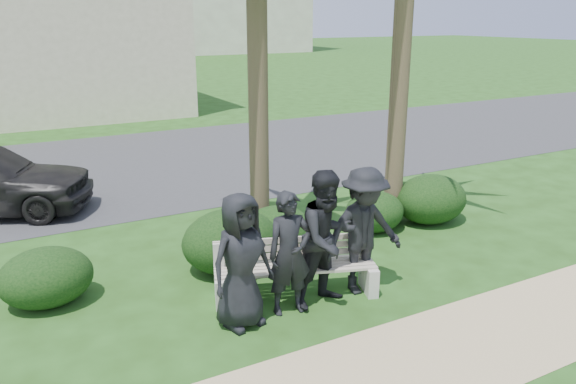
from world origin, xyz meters
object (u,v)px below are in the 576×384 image
park_bench (295,272)px  man_b (290,254)px  man_c (327,239)px  man_d (364,231)px  man_a (241,261)px

park_bench → man_b: size_ratio=1.45×
man_c → man_d: man_c is taller
park_bench → man_a: bearing=-140.7°
man_b → man_a: bearing=-173.5°
man_a → man_b: 0.65m
man_b → park_bench: bearing=58.6°
man_a → man_c: 1.18m
man_a → man_c: (1.18, -0.02, 0.06)m
man_a → man_b: (0.64, -0.00, -0.04)m
man_a → man_c: size_ratio=0.93×
man_c → man_d: size_ratio=1.03×
man_a → man_b: man_a is taller
man_a → man_d: (1.76, 0.02, 0.04)m
park_bench → man_c: 0.71m
man_b → man_c: (0.53, -0.02, 0.10)m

